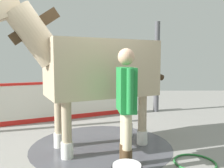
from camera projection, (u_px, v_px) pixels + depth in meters
The scene contains 7 objects.
ground_plane at pixel (86, 147), 4.30m from camera, with size 16.00×16.00×0.02m, color gray.
wet_patch at pixel (101, 145), 4.36m from camera, with size 2.62×2.62×0.00m, color #4C4C54.
barrier_wall at pixel (69, 102), 6.30m from camera, with size 3.90×1.88×1.04m.
roof_post_far at pixel (157, 67), 7.15m from camera, with size 0.16×0.16×2.76m, color #4C4C51.
horse at pixel (94, 68), 4.16m from camera, with size 3.12×1.80×2.65m.
handler at pixel (126, 100), 3.30m from camera, with size 0.27×0.70×1.76m.
hose_coil at pixel (195, 162), 3.59m from camera, with size 0.65×0.65×0.03m, color #267233.
Camera 1 is at (0.42, -4.17, 1.59)m, focal length 37.33 mm.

